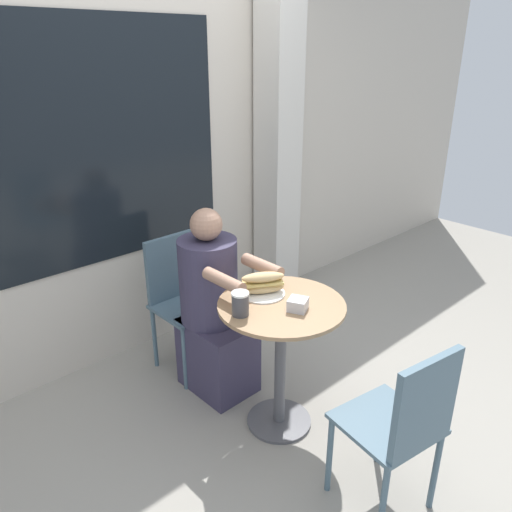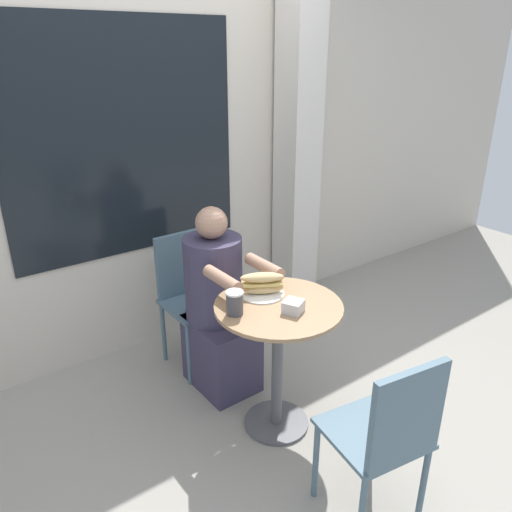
{
  "view_description": "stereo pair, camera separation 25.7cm",
  "coord_description": "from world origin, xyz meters",
  "px_view_note": "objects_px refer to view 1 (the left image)",
  "views": [
    {
      "loc": [
        -1.6,
        -1.55,
        1.96
      ],
      "look_at": [
        0.0,
        0.19,
        0.96
      ],
      "focal_mm": 35.0,
      "sensor_mm": 36.0,
      "label": 1
    },
    {
      "loc": [
        -1.4,
        -1.71,
        1.96
      ],
      "look_at": [
        0.0,
        0.19,
        0.96
      ],
      "focal_mm": 35.0,
      "sensor_mm": 36.0,
      "label": 2
    }
  ],
  "objects_px": {
    "diner_chair": "(179,291)",
    "sandwich_on_plate": "(262,285)",
    "drink_cup": "(240,304)",
    "seated_diner": "(214,315)",
    "empty_chair_across": "(405,420)",
    "cafe_table": "(281,339)"
  },
  "relations": [
    {
      "from": "drink_cup",
      "to": "seated_diner",
      "type": "bearing_deg",
      "value": 68.24
    },
    {
      "from": "cafe_table",
      "to": "drink_cup",
      "type": "height_order",
      "value": "drink_cup"
    },
    {
      "from": "cafe_table",
      "to": "empty_chair_across",
      "type": "distance_m",
      "value": 0.76
    },
    {
      "from": "empty_chair_across",
      "to": "drink_cup",
      "type": "bearing_deg",
      "value": 112.5
    },
    {
      "from": "seated_diner",
      "to": "diner_chair",
      "type": "bearing_deg",
      "value": -90.55
    },
    {
      "from": "seated_diner",
      "to": "empty_chair_across",
      "type": "bearing_deg",
      "value": 89.58
    },
    {
      "from": "empty_chair_across",
      "to": "drink_cup",
      "type": "relative_size",
      "value": 7.27
    },
    {
      "from": "sandwich_on_plate",
      "to": "drink_cup",
      "type": "xyz_separation_m",
      "value": [
        -0.23,
        -0.09,
        0.01
      ]
    },
    {
      "from": "cafe_table",
      "to": "seated_diner",
      "type": "distance_m",
      "value": 0.51
    },
    {
      "from": "empty_chair_across",
      "to": "drink_cup",
      "type": "height_order",
      "value": "drink_cup"
    },
    {
      "from": "diner_chair",
      "to": "sandwich_on_plate",
      "type": "relative_size",
      "value": 3.71
    },
    {
      "from": "drink_cup",
      "to": "empty_chair_across",
      "type": "bearing_deg",
      "value": -76.76
    },
    {
      "from": "diner_chair",
      "to": "sandwich_on_plate",
      "type": "bearing_deg",
      "value": 92.76
    },
    {
      "from": "seated_diner",
      "to": "sandwich_on_plate",
      "type": "distance_m",
      "value": 0.49
    },
    {
      "from": "diner_chair",
      "to": "drink_cup",
      "type": "height_order",
      "value": "drink_cup"
    },
    {
      "from": "seated_diner",
      "to": "drink_cup",
      "type": "relative_size",
      "value": 9.52
    },
    {
      "from": "seated_diner",
      "to": "sandwich_on_plate",
      "type": "height_order",
      "value": "seated_diner"
    },
    {
      "from": "diner_chair",
      "to": "sandwich_on_plate",
      "type": "distance_m",
      "value": 0.78
    },
    {
      "from": "empty_chair_across",
      "to": "sandwich_on_plate",
      "type": "bearing_deg",
      "value": 97.13
    },
    {
      "from": "cafe_table",
      "to": "sandwich_on_plate",
      "type": "bearing_deg",
      "value": 91.25
    },
    {
      "from": "diner_chair",
      "to": "drink_cup",
      "type": "relative_size",
      "value": 7.27
    },
    {
      "from": "seated_diner",
      "to": "empty_chair_across",
      "type": "relative_size",
      "value": 1.31
    }
  ]
}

